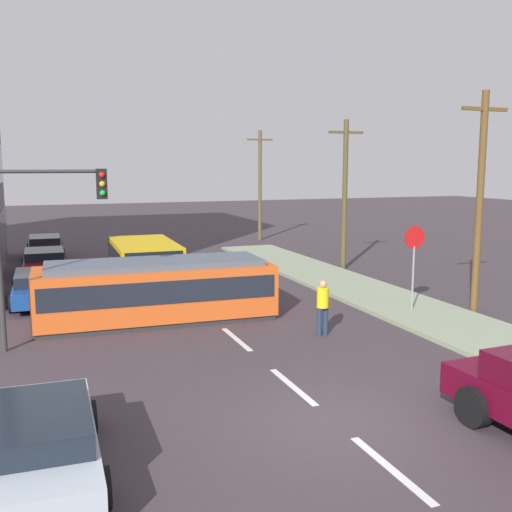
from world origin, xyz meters
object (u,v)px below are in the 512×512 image
object	(u,v)px
parked_sedan_near	(37,441)
parked_sedan_mid	(41,286)
utility_pole_far	(260,183)
parked_sedan_far	(45,261)
utility_pole_mid	(345,192)
stop_sign	(414,251)
traffic_light_mast	(43,220)
city_bus	(145,260)
parked_sedan_furthest	(45,246)
streetcar_tram	(156,289)
pedestrian_crossing	(323,304)
utility_pole_near	(480,200)

from	to	relation	value
parked_sedan_near	parked_sedan_mid	distance (m)	13.17
parked_sedan_near	utility_pole_far	distance (m)	31.44
parked_sedan_far	utility_pole_mid	xyz separation A→B (m)	(13.67, -3.56, 3.14)
stop_sign	traffic_light_mast	size ratio (longest dim) A/B	0.57
city_bus	traffic_light_mast	size ratio (longest dim) A/B	1.01
city_bus	parked_sedan_near	xyz separation A→B (m)	(-4.50, -15.28, -0.41)
parked_sedan_furthest	utility_pole_far	distance (m)	14.53
streetcar_tram	pedestrian_crossing	world-z (taller)	streetcar_tram
parked_sedan_furthest	utility_pole_near	distance (m)	23.06
parked_sedan_far	utility_pole_near	world-z (taller)	utility_pole_near
parked_sedan_near	utility_pole_near	distance (m)	15.77
streetcar_tram	utility_pole_mid	distance (m)	12.52
utility_pole_near	utility_pole_far	xyz separation A→B (m)	(0.43, 21.48, -0.08)
parked_sedan_near	utility_pole_mid	xyz separation A→B (m)	(14.23, 15.52, 3.14)
streetcar_tram	parked_sedan_near	distance (m)	9.95
city_bus	parked_sedan_mid	size ratio (longest dim) A/B	1.14
pedestrian_crossing	utility_pole_far	distance (m)	23.11
parked_sedan_mid	city_bus	bearing A→B (deg)	26.64
stop_sign	traffic_light_mast	bearing A→B (deg)	177.65
stop_sign	utility_pole_mid	xyz separation A→B (m)	(2.14, 8.65, 1.57)
parked_sedan_near	parked_sedan_far	xyz separation A→B (m)	(0.56, 19.09, 0.00)
parked_sedan_far	pedestrian_crossing	bearing A→B (deg)	-60.69
utility_pole_near	stop_sign	bearing A→B (deg)	161.76
parked_sedan_furthest	pedestrian_crossing	bearing A→B (deg)	-68.78
city_bus	pedestrian_crossing	size ratio (longest dim) A/B	3.07
pedestrian_crossing	utility_pole_mid	xyz separation A→B (m)	(6.15, 9.83, 2.82)
parked_sedan_near	utility_pole_mid	bearing A→B (deg)	47.49
traffic_light_mast	utility_pole_mid	world-z (taller)	utility_pole_mid
stop_sign	traffic_light_mast	xyz separation A→B (m)	(-11.69, 0.48, 1.37)
parked_sedan_mid	utility_pole_far	bearing A→B (deg)	45.49
city_bus	parked_sedan_mid	world-z (taller)	city_bus
pedestrian_crossing	parked_sedan_furthest	bearing A→B (deg)	111.22
city_bus	stop_sign	xyz separation A→B (m)	(7.58, -8.40, 1.16)
parked_sedan_near	utility_pole_near	size ratio (longest dim) A/B	0.60
parked_sedan_furthest	utility_pole_mid	distance (m)	16.62
parked_sedan_furthest	utility_pole_mid	bearing A→B (deg)	-34.09
traffic_light_mast	utility_pole_far	distance (m)	24.78
streetcar_tram	utility_pole_far	size ratio (longest dim) A/B	1.06
city_bus	parked_sedan_near	bearing A→B (deg)	-106.41
streetcar_tram	pedestrian_crossing	distance (m)	5.56
parked_sedan_furthest	stop_sign	distance (m)	21.18
city_bus	stop_sign	bearing A→B (deg)	-47.94
streetcar_tram	city_bus	world-z (taller)	streetcar_tram
parked_sedan_mid	stop_sign	world-z (taller)	stop_sign
streetcar_tram	parked_sedan_far	size ratio (longest dim) A/B	1.75
parked_sedan_furthest	stop_sign	world-z (taller)	stop_sign
utility_pole_mid	parked_sedan_near	bearing A→B (deg)	-132.51
parked_sedan_near	parked_sedan_furthest	xyz separation A→B (m)	(0.71, 24.67, -0.00)
city_bus	utility_pole_near	bearing A→B (deg)	-43.32
stop_sign	traffic_light_mast	world-z (taller)	traffic_light_mast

